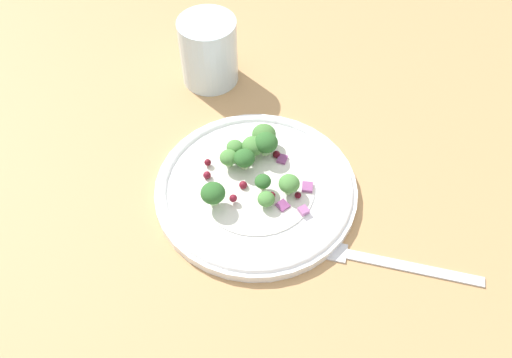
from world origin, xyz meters
TOP-DOWN VIEW (x-y plane):
  - ground_plane at (0.00, 0.00)cm, footprint 180.00×180.00cm
  - plate at (-2.47, -1.46)cm, footprint 24.39×24.39cm
  - dressing_pool at (-2.47, -1.46)cm, footprint 14.15×14.15cm
  - broccoli_floret_0 at (-5.30, 1.36)cm, footprint 2.49×2.49cm
  - broccoli_floret_1 at (-6.64, -6.70)cm, footprint 2.99×2.99cm
  - broccoli_floret_2 at (-1.10, -5.70)cm, footprint 2.21×2.21cm
  - broccoli_floret_3 at (-5.97, -5.07)cm, footprint 2.93×2.93cm
  - broccoli_floret_4 at (-2.09, 1.55)cm, footprint 2.02×2.02cm
  - broccoli_floret_5 at (3.13, -1.55)cm, footprint 2.85×2.85cm
  - broccoli_floret_6 at (-2.56, -4.42)cm, footprint 2.56×2.56cm
  - broccoli_floret_7 at (-2.59, -6.87)cm, footprint 2.10×2.10cm
  - broccoli_floret_8 at (-2.87, -0.55)cm, footprint 1.95×1.95cm
  - broccoli_floret_9 at (-4.53, -5.79)cm, footprint 2.76×2.76cm
  - cranberry_0 at (-6.99, -4.19)cm, footprint 0.96×0.96cm
  - cranberry_1 at (-3.07, 1.12)cm, footprint 0.93×0.93cm
  - cranberry_2 at (1.04, -0.66)cm, footprint 0.92×0.92cm
  - cranberry_3 at (-5.85, 2.53)cm, footprint 0.80×0.80cm
  - cranberry_4 at (-1.07, -2.10)cm, footprint 0.99×0.99cm
  - cranberry_5 at (2.03, -5.51)cm, footprint 0.95×0.95cm
  - cranberry_6 at (1.11, -7.13)cm, footprint 0.86×0.86cm
  - onion_bit_0 at (-7.60, 1.92)cm, footprint 1.83×1.85cm
  - onion_bit_1 at (-7.29, -3.29)cm, footprint 1.72×1.70cm
  - onion_bit_2 at (-3.68, 2.67)cm, footprint 1.50×1.51cm
  - onion_bit_3 at (-5.33, 4.58)cm, footprint 1.04×1.09cm
  - fork at (-10.20, 14.21)cm, footprint 14.71×14.13cm
  - water_glass at (-7.16, -22.72)cm, footprint 8.00×8.00cm

SIDE VIEW (x-z plane):
  - ground_plane at x=0.00cm, z-range -2.00..0.00cm
  - fork at x=-10.20cm, z-range 0.00..0.50cm
  - plate at x=-2.47cm, z-range 0.01..1.71cm
  - dressing_pool at x=-2.47cm, z-range 1.20..1.40cm
  - onion_bit_2 at x=-3.68cm, z-range 1.33..1.64cm
  - onion_bit_1 at x=-7.29cm, z-range 1.28..1.78cm
  - onion_bit_0 at x=-7.60cm, z-range 1.26..1.83cm
  - onion_bit_3 at x=-5.33cm, z-range 1.41..1.96cm
  - cranberry_4 at x=-1.07cm, z-range 1.23..2.22cm
  - cranberry_0 at x=-6.99cm, z-range 1.25..2.21cm
  - cranberry_5 at x=2.03cm, z-range 1.37..2.32cm
  - cranberry_3 at x=-5.85cm, z-range 1.47..2.27cm
  - cranberry_6 at x=1.11cm, z-range 1.57..2.43cm
  - cranberry_1 at x=-3.07cm, z-range 1.60..2.53cm
  - cranberry_2 at x=1.04cm, z-range 1.73..2.65cm
  - broccoli_floret_4 at x=-2.09cm, z-range 1.47..3.51cm
  - broccoli_floret_7 at x=-2.59cm, z-range 1.85..3.98cm
  - broccoli_floret_8 at x=-2.87cm, z-range 1.97..3.94cm
  - broccoli_floret_2 at x=-1.10cm, z-range 1.91..4.14cm
  - broccoli_floret_0 at x=-5.30cm, z-range 1.81..4.34cm
  - broccoli_floret_9 at x=-4.53cm, z-range 1.68..4.47cm
  - broccoli_floret_1 at x=-6.64cm, z-range 1.66..4.70cm
  - broccoli_floret_6 at x=-2.56cm, z-range 2.06..4.65cm
  - broccoli_floret_5 at x=3.13cm, z-range 2.07..4.96cm
  - broccoli_floret_3 at x=-5.97cm, z-range 2.10..5.07cm
  - water_glass at x=-7.16cm, z-range 0.00..9.62cm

